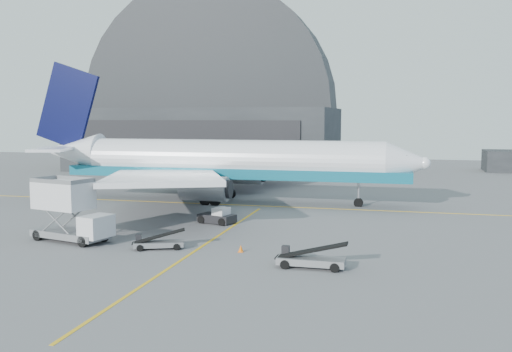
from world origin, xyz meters
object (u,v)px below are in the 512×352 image
(catering_truck, at_px, (69,211))
(belt_loader_a, at_px, (158,243))
(pushback_tug, at_px, (218,217))
(airliner, at_px, (218,162))
(belt_loader_b, at_px, (310,259))

(catering_truck, relative_size, belt_loader_a, 1.84)
(pushback_tug, bearing_deg, belt_loader_a, -79.20)
(airliner, height_order, belt_loader_a, airliner)
(airliner, bearing_deg, pushback_tug, -72.20)
(belt_loader_a, bearing_deg, pushback_tug, 62.15)
(belt_loader_b, bearing_deg, belt_loader_a, 168.34)
(airliner, bearing_deg, belt_loader_b, -60.62)
(airliner, relative_size, catering_truck, 6.54)
(belt_loader_a, xyz_separation_m, belt_loader_b, (12.54, -2.63, 0.10))
(airliner, height_order, catering_truck, airliner)
(airliner, distance_m, belt_loader_b, 32.42)
(catering_truck, xyz_separation_m, belt_loader_a, (8.38, -0.90, -2.03))
(catering_truck, distance_m, pushback_tug, 14.48)
(belt_loader_b, bearing_deg, airliner, 119.58)
(airliner, distance_m, belt_loader_a, 25.95)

